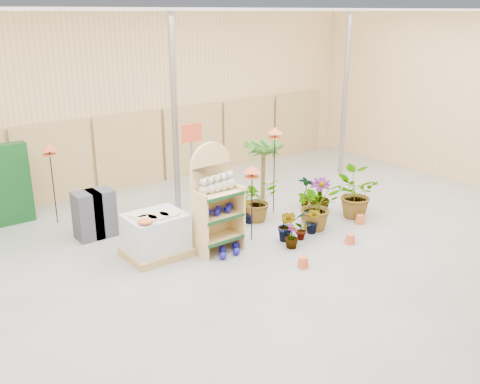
# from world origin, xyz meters

# --- Properties ---
(room) EXTENTS (15.20, 12.10, 4.70)m
(room) POSITION_xyz_m (0.00, 0.91, 2.21)
(room) COLOR slate
(room) RESTS_ON ground
(display_shelf) EXTENTS (0.91, 0.59, 2.16)m
(display_shelf) POSITION_xyz_m (-0.44, 1.35, 0.99)
(display_shelf) COLOR tan
(display_shelf) RESTS_ON ground
(teddy_bears) EXTENTS (0.80, 0.22, 0.35)m
(teddy_bears) POSITION_xyz_m (-0.41, 1.25, 1.37)
(teddy_bears) COLOR beige
(teddy_bears) RESTS_ON display_shelf
(gazing_balls_shelf) EXTENTS (0.79, 0.27, 0.15)m
(gazing_balls_shelf) POSITION_xyz_m (-0.44, 1.23, 0.85)
(gazing_balls_shelf) COLOR navy
(gazing_balls_shelf) RESTS_ON display_shelf
(gazing_balls_floor) EXTENTS (0.63, 0.39, 0.15)m
(gazing_balls_floor) POSITION_xyz_m (-0.36, 0.97, 0.07)
(gazing_balls_floor) COLOR navy
(gazing_balls_floor) RESTS_ON ground
(pallet_stack) EXTENTS (1.19, 0.99, 0.88)m
(pallet_stack) POSITION_xyz_m (-1.52, 1.78, 0.42)
(pallet_stack) COLOR #A1824D
(pallet_stack) RESTS_ON ground
(charcoal_planters) EXTENTS (0.80, 0.50, 1.00)m
(charcoal_planters) POSITION_xyz_m (-2.08, 3.35, 0.50)
(charcoal_planters) COLOR #2D2D33
(charcoal_planters) RESTS_ON ground
(offer_sign) EXTENTS (0.50, 0.08, 2.20)m
(offer_sign) POSITION_xyz_m (0.10, 2.98, 1.57)
(offer_sign) COLOR gray
(offer_sign) RESTS_ON ground
(bird_table_front) EXTENTS (0.34, 0.34, 1.61)m
(bird_table_front) POSITION_xyz_m (0.41, 1.25, 1.48)
(bird_table_front) COLOR black
(bird_table_front) RESTS_ON ground
(bird_table_right) EXTENTS (0.34, 0.34, 2.04)m
(bird_table_right) POSITION_xyz_m (1.80, 2.18, 1.90)
(bird_table_right) COLOR black
(bird_table_right) RESTS_ON ground
(bird_table_back) EXTENTS (0.34, 0.34, 1.82)m
(bird_table_back) POSITION_xyz_m (-2.47, 4.61, 1.68)
(bird_table_back) COLOR black
(bird_table_back) RESTS_ON ground
(palm) EXTENTS (0.70, 0.70, 1.69)m
(palm) POSITION_xyz_m (1.92, 2.72, 1.44)
(palm) COLOR brown
(palm) RESTS_ON ground
(potted_plant_1) EXTENTS (0.43, 0.47, 0.69)m
(potted_plant_1) POSITION_xyz_m (0.94, 0.76, 0.35)
(potted_plant_1) COLOR #2D621B
(potted_plant_1) RESTS_ON ground
(potted_plant_2) EXTENTS (1.14, 1.05, 1.07)m
(potted_plant_2) POSITION_xyz_m (1.91, 0.89, 0.53)
(potted_plant_2) COLOR #2D621B
(potted_plant_2) RESTS_ON ground
(potted_plant_3) EXTENTS (0.67, 0.67, 0.85)m
(potted_plant_3) POSITION_xyz_m (2.62, 1.50, 0.43)
(potted_plant_3) COLOR #2D621B
(potted_plant_3) RESTS_ON ground
(potted_plant_4) EXTENTS (0.41, 0.48, 0.78)m
(potted_plant_4) POSITION_xyz_m (2.69, 2.04, 0.39)
(potted_plant_4) COLOR #2D621B
(potted_plant_4) RESTS_ON ground
(potted_plant_5) EXTENTS (0.36, 0.37, 0.52)m
(potted_plant_5) POSITION_xyz_m (0.92, 2.03, 0.26)
(potted_plant_5) COLOR #2D621B
(potted_plant_5) RESTS_ON ground
(potted_plant_6) EXTENTS (0.95, 0.84, 0.98)m
(potted_plant_6) POSITION_xyz_m (1.20, 2.05, 0.49)
(potted_plant_6) COLOR #2D621B
(potted_plant_6) RESTS_ON ground
(potted_plant_7) EXTENTS (0.37, 0.37, 0.50)m
(potted_plant_7) POSITION_xyz_m (0.80, 0.46, 0.25)
(potted_plant_7) COLOR #2D621B
(potted_plant_7) RESTS_ON ground
(potted_plant_8) EXTENTS (0.38, 0.27, 0.67)m
(potted_plant_8) POSITION_xyz_m (1.25, 0.65, 0.34)
(potted_plant_8) COLOR #2D621B
(potted_plant_8) RESTS_ON ground
(potted_plant_9) EXTENTS (0.31, 0.36, 0.59)m
(potted_plant_9) POSITION_xyz_m (1.65, 0.72, 0.30)
(potted_plant_9) COLOR #2D621B
(potted_plant_9) RESTS_ON ground
(potted_plant_10) EXTENTS (1.03, 1.14, 1.12)m
(potted_plant_10) POSITION_xyz_m (3.06, 0.89, 0.56)
(potted_plant_10) COLOR #2D621B
(potted_plant_10) RESTS_ON ground
(potted_plant_11) EXTENTS (0.45, 0.45, 0.65)m
(potted_plant_11) POSITION_xyz_m (0.80, 2.26, 0.32)
(potted_plant_11) COLOR #2D621B
(potted_plant_11) RESTS_ON ground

